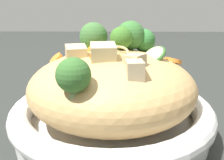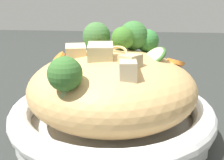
{
  "view_description": "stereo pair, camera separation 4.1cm",
  "coord_description": "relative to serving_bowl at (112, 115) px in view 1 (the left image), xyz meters",
  "views": [
    {
      "loc": [
        0.39,
        0.01,
        0.21
      ],
      "look_at": [
        0.0,
        0.0,
        0.09
      ],
      "focal_mm": 40.37,
      "sensor_mm": 36.0,
      "label": 1
    },
    {
      "loc": [
        0.38,
        0.05,
        0.21
      ],
      "look_at": [
        0.0,
        0.0,
        0.09
      ],
      "focal_mm": 40.37,
      "sensor_mm": 36.0,
      "label": 2
    }
  ],
  "objects": [
    {
      "name": "noodle_heap",
      "position": [
        -0.0,
        0.0,
        0.05
      ],
      "size": [
        0.27,
        0.27,
        0.13
      ],
      "color": "tan",
      "rests_on": "serving_bowl"
    },
    {
      "name": "broccoli_florets",
      "position": [
        -0.02,
        0.0,
        0.12
      ],
      "size": [
        0.22,
        0.16,
        0.08
      ],
      "color": "#8CB36A",
      "rests_on": "serving_bowl"
    },
    {
      "name": "chicken_chunks",
      "position": [
        0.04,
        -0.01,
        0.11
      ],
      "size": [
        0.1,
        0.12,
        0.04
      ],
      "color": "beige",
      "rests_on": "serving_bowl"
    },
    {
      "name": "carrot_coins",
      "position": [
        -0.03,
        0.01,
        0.1
      ],
      "size": [
        0.17,
        0.23,
        0.04
      ],
      "color": "orange",
      "rests_on": "serving_bowl"
    },
    {
      "name": "serving_bowl",
      "position": [
        0.0,
        0.0,
        0.0
      ],
      "size": [
        0.33,
        0.33,
        0.06
      ],
      "color": "white",
      "rests_on": "ground_plane"
    },
    {
      "name": "ground_plane",
      "position": [
        0.0,
        0.0,
        -0.03
      ],
      "size": [
        3.0,
        3.0,
        0.0
      ],
      "primitive_type": "plane",
      "color": "#2D302E"
    },
    {
      "name": "zucchini_slices",
      "position": [
        -0.03,
        -0.02,
        0.1
      ],
      "size": [
        0.13,
        0.18,
        0.04
      ],
      "color": "beige",
      "rests_on": "serving_bowl"
    }
  ]
}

